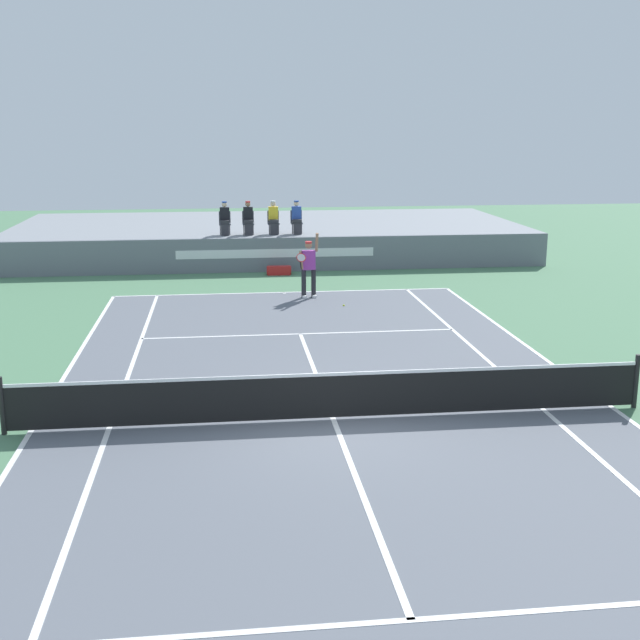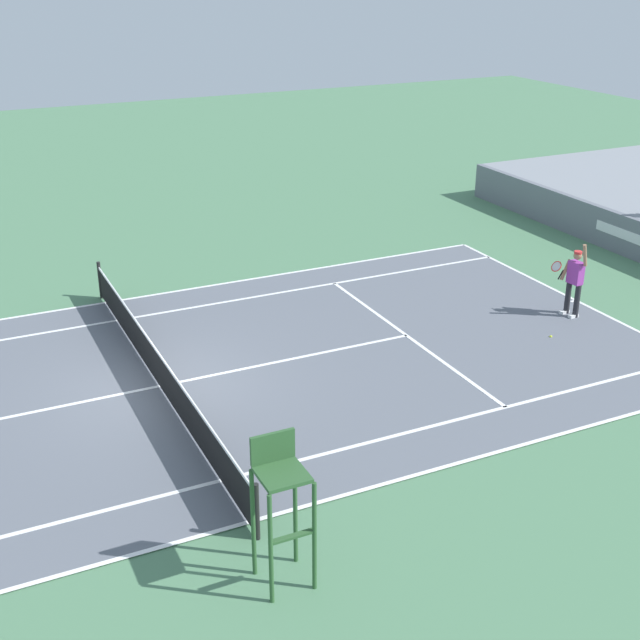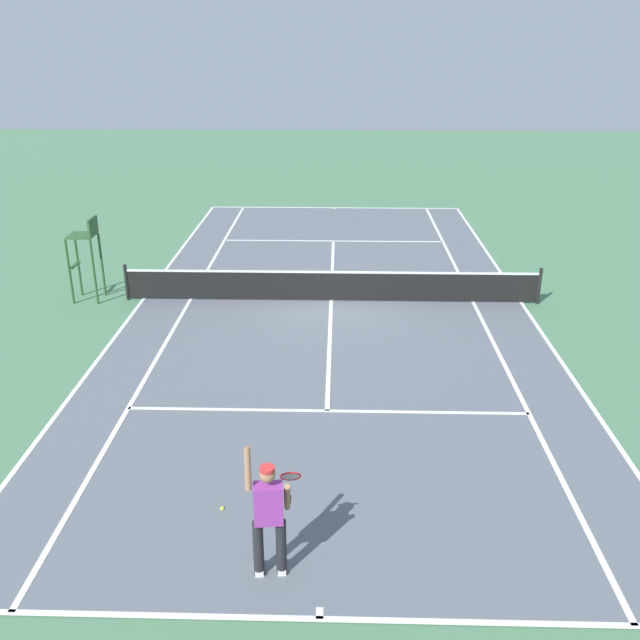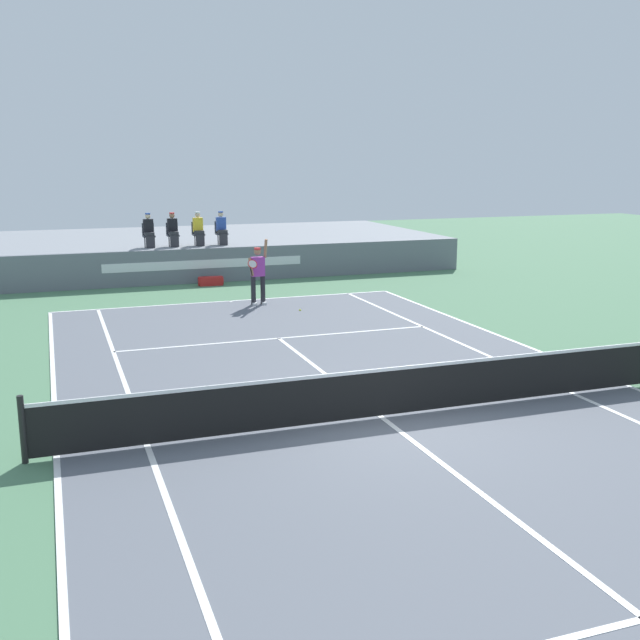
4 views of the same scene
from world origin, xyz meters
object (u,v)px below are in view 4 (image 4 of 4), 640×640
spectator_seated_0 (149,231)px  spectator_seated_3 (222,229)px  equipment_bag (211,281)px  tennis_ball (300,310)px  spectator_seated_1 (173,230)px  tennis_player (258,274)px  spectator_seated_2 (199,229)px

spectator_seated_0 → spectator_seated_3: same height
spectator_seated_0 → equipment_bag: spectator_seated_0 is taller
spectator_seated_3 → equipment_bag: size_ratio=1.38×
spectator_seated_0 → tennis_ball: (3.50, -7.32, -1.86)m
equipment_bag → spectator_seated_1: bearing=121.3°
spectator_seated_1 → tennis_player: 6.22m
spectator_seated_2 → tennis_ball: 7.73m
spectator_seated_2 → tennis_ball: (1.64, -7.32, -1.86)m
spectator_seated_2 → tennis_player: spectator_seated_2 is taller
spectator_seated_0 → tennis_player: (2.57, -5.92, -0.90)m
spectator_seated_3 → tennis_ball: spectator_seated_3 is taller
spectator_seated_2 → tennis_ball: size_ratio=18.60×
spectator_seated_3 → equipment_bag: (-0.83, -1.70, -1.73)m
spectator_seated_2 → tennis_player: 6.03m
tennis_player → tennis_ball: tennis_player is taller
tennis_player → equipment_bag: tennis_player is taller
spectator_seated_1 → tennis_ball: spectator_seated_1 is taller
spectator_seated_1 → equipment_bag: 2.64m
tennis_player → equipment_bag: size_ratio=2.28×
spectator_seated_3 → tennis_player: (-0.18, -5.92, -0.90)m
spectator_seated_0 → tennis_player: size_ratio=0.61×
tennis_ball → equipment_bag: (-1.58, 5.62, 0.13)m
spectator_seated_1 → spectator_seated_2: bearing=0.0°
spectator_seated_1 → equipment_bag: (1.03, -1.70, -1.73)m
tennis_ball → equipment_bag: equipment_bag is taller
spectator_seated_0 → tennis_ball: bearing=-64.4°
spectator_seated_2 → spectator_seated_3: (0.89, 0.00, 0.00)m
spectator_seated_2 → equipment_bag: spectator_seated_2 is taller
tennis_player → equipment_bag: (-0.65, 4.21, -0.83)m
spectator_seated_0 → spectator_seated_2: 1.86m
tennis_ball → tennis_player: bearing=123.5°
tennis_ball → spectator_seated_3: bearing=95.8°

